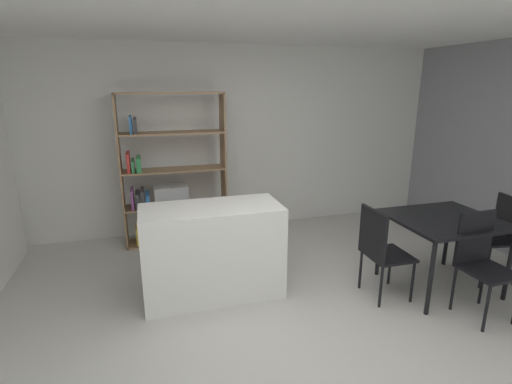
# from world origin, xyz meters

# --- Properties ---
(ground_plane) EXTENTS (9.08, 9.08, 0.00)m
(ground_plane) POSITION_xyz_m (0.00, 0.00, 0.00)
(ground_plane) COLOR beige
(back_partition) EXTENTS (6.61, 0.06, 2.63)m
(back_partition) POSITION_xyz_m (0.00, 2.85, 1.31)
(back_partition) COLOR silver
(back_partition) RESTS_ON ground_plane
(kitchen_island) EXTENTS (1.38, 0.63, 0.94)m
(kitchen_island) POSITION_xyz_m (-0.51, 0.94, 0.47)
(kitchen_island) COLOR white
(kitchen_island) RESTS_ON ground_plane
(open_bookshelf) EXTENTS (1.35, 0.35, 2.00)m
(open_bookshelf) POSITION_xyz_m (-0.84, 2.48, 0.87)
(open_bookshelf) COLOR #997551
(open_bookshelf) RESTS_ON ground_plane
(dining_table) EXTENTS (1.04, 0.94, 0.77)m
(dining_table) POSITION_xyz_m (1.81, 0.41, 0.69)
(dining_table) COLOR black
(dining_table) RESTS_ON ground_plane
(dining_chair_window_side) EXTENTS (0.52, 0.51, 0.93)m
(dining_chair_window_side) POSITION_xyz_m (2.55, 0.40, 0.56)
(dining_chair_window_side) COLOR black
(dining_chair_window_side) RESTS_ON ground_plane
(dining_chair_island_side) EXTENTS (0.42, 0.44, 0.93)m
(dining_chair_island_side) POSITION_xyz_m (1.07, 0.41, 0.55)
(dining_chair_island_side) COLOR black
(dining_chair_island_side) RESTS_ON ground_plane
(dining_chair_near) EXTENTS (0.43, 0.44, 0.97)m
(dining_chair_near) POSITION_xyz_m (1.80, -0.08, 0.57)
(dining_chair_near) COLOR black
(dining_chair_near) RESTS_ON ground_plane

